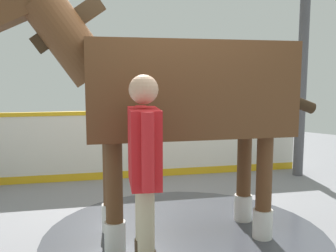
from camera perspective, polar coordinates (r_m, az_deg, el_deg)
name	(u,v)px	position (r m, az deg, el deg)	size (l,w,h in m)	color
ground_plane	(178,230)	(4.26, 1.58, -15.31)	(16.00, 16.00, 0.02)	gray
wet_patch	(185,234)	(4.12, 2.63, -15.94)	(2.95, 2.95, 0.00)	#42444C
barrier_wall	(148,146)	(6.21, -2.99, -3.04)	(4.29, 3.08, 1.10)	silver
roof_post_far	(302,87)	(6.56, 19.44, 5.56)	(0.16, 0.16, 2.94)	#4C4C51
horse	(175,92)	(3.76, 1.00, 5.06)	(2.83, 2.14, 2.59)	brown
handler	(144,167)	(2.91, -3.59, -6.21)	(0.47, 0.54, 1.65)	#47331E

